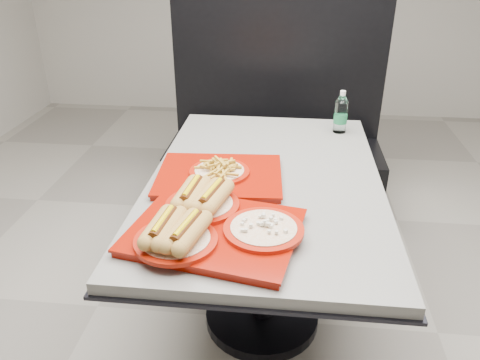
# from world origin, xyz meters

# --- Properties ---
(ground) EXTENTS (6.00, 6.00, 0.00)m
(ground) POSITION_xyz_m (0.00, 0.00, 0.00)
(ground) COLOR gray
(ground) RESTS_ON ground
(diner_table) EXTENTS (0.92, 1.42, 0.75)m
(diner_table) POSITION_xyz_m (0.00, 0.00, 0.58)
(diner_table) COLOR black
(diner_table) RESTS_ON ground
(booth_bench) EXTENTS (1.30, 0.57, 1.35)m
(booth_bench) POSITION_xyz_m (0.00, 1.09, 0.40)
(booth_bench) COLOR black
(booth_bench) RESTS_ON ground
(tray_near) EXTENTS (0.58, 0.50, 0.11)m
(tray_near) POSITION_xyz_m (-0.16, -0.42, 0.79)
(tray_near) COLOR #850F03
(tray_near) RESTS_ON diner_table
(tray_far) EXTENTS (0.50, 0.40, 0.09)m
(tray_far) POSITION_xyz_m (-0.18, -0.04, 0.78)
(tray_far) COLOR #850F03
(tray_far) RESTS_ON diner_table
(water_bottle) EXTENTS (0.07, 0.07, 0.21)m
(water_bottle) POSITION_xyz_m (0.33, 0.53, 0.84)
(water_bottle) COLOR silver
(water_bottle) RESTS_ON diner_table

